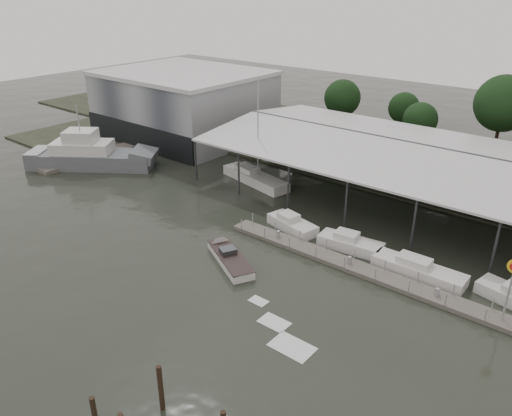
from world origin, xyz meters
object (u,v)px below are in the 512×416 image
Objects in this scene: shell_fuel_sign at (512,280)px; white_sailboat at (254,178)px; speedboat_underway at (228,256)px; grey_trawler at (92,156)px.

white_sailboat is at bearing 162.00° from shell_fuel_sign.
white_sailboat is 0.78× the size of speedboat_underway.
grey_trawler is 1.26× the size of white_sailboat.
white_sailboat reaches higher than speedboat_underway.
shell_fuel_sign is 0.41× the size of white_sailboat.
shell_fuel_sign is at bearing -5.58° from white_sailboat.
shell_fuel_sign is at bearing -36.81° from grey_trawler.
grey_trawler reaches higher than speedboat_underway.
white_sailboat reaches higher than shell_fuel_sign.
grey_trawler reaches higher than shell_fuel_sign.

